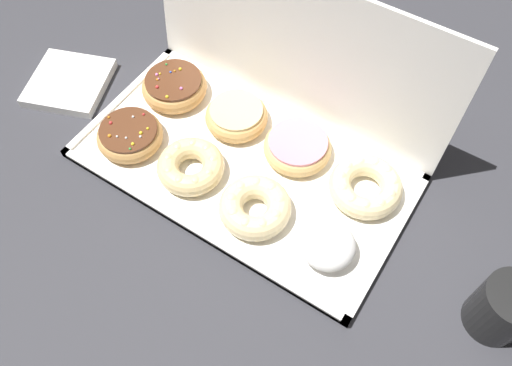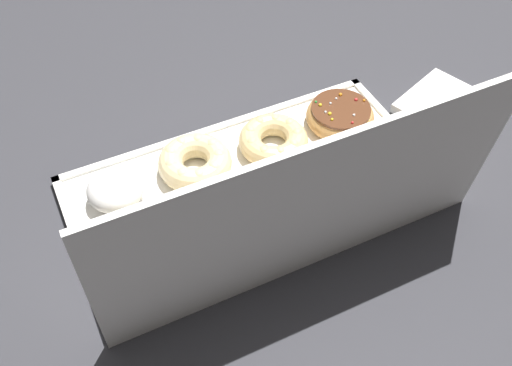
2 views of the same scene
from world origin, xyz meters
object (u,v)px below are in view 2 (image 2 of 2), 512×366
object	(u,v)px
powdered_filled_donut_3	(115,189)
sprinkle_donut_4	(386,165)
sprinkle_donut_0	(340,116)
cruller_donut_2	(195,162)
glazed_ring_donut_5	(311,197)
napkin_stack	(447,107)
donut_box	(254,188)
cruller_donut_1	(273,140)
cruller_donut_7	(143,255)
pink_frosted_donut_6	(234,226)

from	to	relation	value
powdered_filled_donut_3	sprinkle_donut_4	bearing A→B (deg)	161.53
sprinkle_donut_0	cruller_donut_2	size ratio (longest dim) A/B	0.99
glazed_ring_donut_5	napkin_stack	distance (m)	0.33
donut_box	sprinkle_donut_4	xyz separation A→B (m)	(-0.19, 0.06, 0.03)
cruller_donut_1	cruller_donut_7	bearing A→B (deg)	25.09
cruller_donut_2	pink_frosted_donut_6	bearing A→B (deg)	91.57
cruller_donut_1	napkin_stack	distance (m)	0.32
cruller_donut_1	sprinkle_donut_4	distance (m)	0.18
sprinkle_donut_4	napkin_stack	size ratio (longest dim) A/B	0.85
napkin_stack	cruller_donut_2	bearing A→B (deg)	-6.02
sprinkle_donut_4	cruller_donut_7	size ratio (longest dim) A/B	1.00
sprinkle_donut_0	glazed_ring_donut_5	xyz separation A→B (m)	(0.13, 0.13, 0.00)
pink_frosted_donut_6	glazed_ring_donut_5	bearing A→B (deg)	-179.91
powdered_filled_donut_3	napkin_stack	bearing A→B (deg)	175.57
sprinkle_donut_0	cruller_donut_7	bearing A→B (deg)	18.08
cruller_donut_2	napkin_stack	size ratio (longest dim) A/B	0.83
cruller_donut_1	napkin_stack	xyz separation A→B (m)	(-0.31, 0.04, -0.02)
cruller_donut_7	pink_frosted_donut_6	bearing A→B (deg)	176.49
cruller_donut_7	napkin_stack	world-z (taller)	cruller_donut_7
sprinkle_donut_4	cruller_donut_7	bearing A→B (deg)	-0.46
donut_box	sprinkle_donut_0	bearing A→B (deg)	-161.36
pink_frosted_donut_6	cruller_donut_2	bearing A→B (deg)	-88.43
cruller_donut_1	napkin_stack	size ratio (longest dim) A/B	0.80
donut_box	cruller_donut_1	size ratio (longest dim) A/B	4.95
sprinkle_donut_0	cruller_donut_1	bearing A→B (deg)	2.09
cruller_donut_1	sprinkle_donut_4	bearing A→B (deg)	136.25
donut_box	powdered_filled_donut_3	bearing A→B (deg)	-18.35
glazed_ring_donut_5	cruller_donut_7	bearing A→B (deg)	-1.77
cruller_donut_2	powdered_filled_donut_3	world-z (taller)	powdered_filled_donut_3
cruller_donut_1	napkin_stack	world-z (taller)	cruller_donut_1
donut_box	pink_frosted_donut_6	distance (m)	0.10
glazed_ring_donut_5	cruller_donut_7	world-z (taller)	same
powdered_filled_donut_3	sprinkle_donut_0	bearing A→B (deg)	179.89
cruller_donut_2	sprinkle_donut_4	bearing A→B (deg)	153.10
powdered_filled_donut_3	sprinkle_donut_4	xyz separation A→B (m)	(-0.38, 0.13, -0.00)
cruller_donut_1	sprinkle_donut_4	xyz separation A→B (m)	(-0.13, 0.12, 0.00)
donut_box	napkin_stack	size ratio (longest dim) A/B	3.98
sprinkle_donut_4	pink_frosted_donut_6	world-z (taller)	sprinkle_donut_4
glazed_ring_donut_5	donut_box	bearing A→B (deg)	-49.48
sprinkle_donut_4	cruller_donut_1	bearing A→B (deg)	-43.75
cruller_donut_2	powdered_filled_donut_3	size ratio (longest dim) A/B	1.36
cruller_donut_2	sprinkle_donut_4	distance (m)	0.29
cruller_donut_2	sprinkle_donut_0	bearing A→B (deg)	179.22
sprinkle_donut_4	glazed_ring_donut_5	world-z (taller)	sprinkle_donut_4
pink_frosted_donut_6	cruller_donut_1	bearing A→B (deg)	-134.59
sprinkle_donut_0	napkin_stack	size ratio (longest dim) A/B	0.82
sprinkle_donut_0	napkin_stack	distance (m)	0.20
cruller_donut_2	pink_frosted_donut_6	distance (m)	0.14
cruller_donut_7	glazed_ring_donut_5	bearing A→B (deg)	178.23
cruller_donut_1	sprinkle_donut_0	bearing A→B (deg)	-177.91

